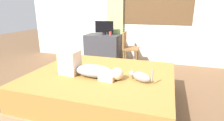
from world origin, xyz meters
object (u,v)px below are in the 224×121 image
at_px(person_lying, 88,68).
at_px(chair_by_desk, 128,46).
at_px(cup, 110,33).
at_px(tv_monitor, 104,28).
at_px(desk, 103,48).
at_px(bed, 102,89).
at_px(cat, 140,77).

relative_size(person_lying, chair_by_desk, 1.09).
bearing_deg(cup, tv_monitor, 161.05).
bearing_deg(desk, chair_by_desk, -14.93).
bearing_deg(tv_monitor, desk, 180.00).
height_order(bed, cat, cat).
height_order(person_lying, tv_monitor, tv_monitor).
xyz_separation_m(desk, chair_by_desk, (0.73, -0.19, 0.14)).
distance_m(bed, cat, 0.69).
bearing_deg(tv_monitor, cup, -18.95).
distance_m(bed, tv_monitor, 2.32).
height_order(tv_monitor, chair_by_desk, tv_monitor).
distance_m(bed, cup, 2.17).
distance_m(person_lying, chair_by_desk, 2.06).
relative_size(cat, cup, 3.52).
bearing_deg(desk, bed, -70.23).
distance_m(cat, chair_by_desk, 2.12).
xyz_separation_m(person_lying, tv_monitor, (-0.57, 2.25, 0.32)).
height_order(bed, tv_monitor, tv_monitor).
relative_size(cat, desk, 0.37).
bearing_deg(cat, bed, 168.00).
height_order(bed, cup, cup).
xyz_separation_m(tv_monitor, cup, (0.19, -0.07, -0.13)).
height_order(cat, cup, cup).
height_order(bed, chair_by_desk, chair_by_desk).
distance_m(desk, tv_monitor, 0.55).
bearing_deg(person_lying, cat, 2.07).
distance_m(bed, desk, 2.23).
xyz_separation_m(tv_monitor, chair_by_desk, (0.69, -0.19, -0.41)).
bearing_deg(cup, chair_by_desk, -14.37).
relative_size(bed, tv_monitor, 4.39).
xyz_separation_m(cat, tv_monitor, (-1.31, 2.22, 0.36)).
relative_size(bed, cat, 6.27).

